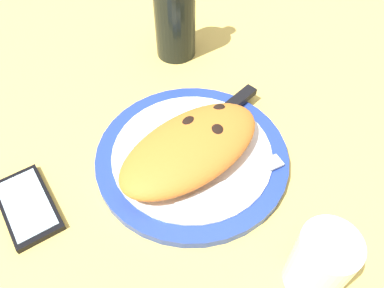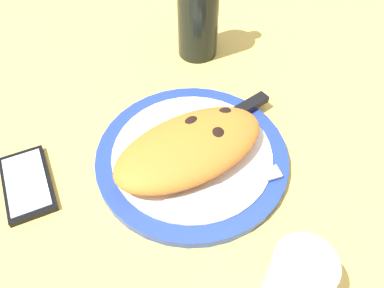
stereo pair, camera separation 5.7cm
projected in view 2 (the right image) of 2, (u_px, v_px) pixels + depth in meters
ground_plane at (192, 165)px, 61.48cm from camera, size 150.00×150.00×3.00cm
plate at (192, 156)px, 59.65cm from camera, size 30.10×30.10×1.82cm
calzone at (190, 147)px, 56.44cm from camera, size 26.12×16.97×4.76cm
fork at (236, 183)px, 55.06cm from camera, size 17.37×2.35×0.40cm
knife at (229, 118)px, 62.87cm from camera, size 23.24×8.90×1.20cm
smartphone at (27, 183)px, 56.76cm from camera, size 7.56×12.96×1.16cm
water_glass at (295, 283)px, 43.45cm from camera, size 6.92×6.92×10.39cm
wine_bottle at (198, 4)px, 69.58cm from camera, size 7.83×7.83×26.86cm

